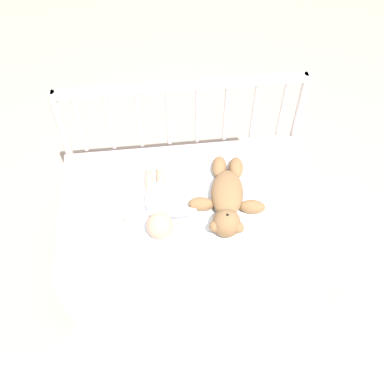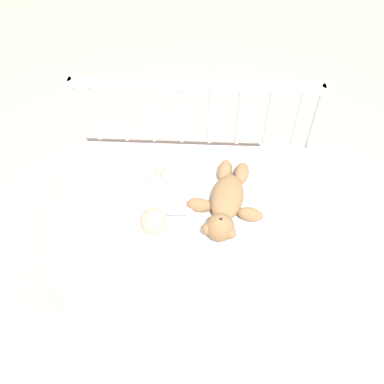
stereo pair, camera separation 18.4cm
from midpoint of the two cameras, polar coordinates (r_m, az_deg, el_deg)
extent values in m
plane|color=tan|center=(2.28, -2.35, -8.49)|extent=(12.00, 12.00, 0.00)
cube|color=#EDB7C6|center=(2.08, -2.55, -5.18)|extent=(1.16, 0.69, 0.47)
cylinder|color=beige|center=(2.24, -18.09, 4.06)|extent=(0.04, 0.04, 0.83)
cylinder|color=beige|center=(2.26, 10.89, 6.56)|extent=(0.04, 0.04, 0.83)
cube|color=beige|center=(1.92, -4.14, 13.79)|extent=(1.13, 0.03, 0.04)
cylinder|color=beige|center=(2.08, -17.23, 8.40)|extent=(0.02, 0.02, 0.32)
cylinder|color=beige|center=(2.05, -13.49, 8.84)|extent=(0.02, 0.02, 0.32)
cylinder|color=beige|center=(2.04, -9.67, 9.25)|extent=(0.02, 0.02, 0.32)
cylinder|color=beige|center=(2.03, -5.80, 9.63)|extent=(0.02, 0.02, 0.32)
cylinder|color=beige|center=(2.03, -1.92, 9.96)|extent=(0.02, 0.02, 0.32)
cylinder|color=beige|center=(2.04, 1.95, 10.25)|extent=(0.02, 0.02, 0.32)
cylinder|color=beige|center=(2.07, 5.75, 10.49)|extent=(0.02, 0.02, 0.32)
cylinder|color=beige|center=(2.09, 9.48, 10.67)|extent=(0.02, 0.02, 0.32)
cube|color=white|center=(1.88, -2.87, -1.57)|extent=(0.84, 0.54, 0.01)
ellipsoid|color=olive|center=(1.85, 1.89, -0.27)|extent=(0.18, 0.27, 0.10)
sphere|color=olive|center=(1.74, 1.63, -4.38)|extent=(0.12, 0.12, 0.12)
sphere|color=tan|center=(1.71, 1.65, -3.76)|extent=(0.05, 0.05, 0.05)
sphere|color=black|center=(1.70, 1.67, -3.35)|extent=(0.02, 0.02, 0.02)
sphere|color=olive|center=(1.73, 3.17, -4.97)|extent=(0.05, 0.05, 0.05)
sphere|color=olive|center=(1.73, 0.02, -4.80)|extent=(0.05, 0.05, 0.05)
ellipsoid|color=olive|center=(1.83, 5.21, -2.16)|extent=(0.12, 0.08, 0.06)
ellipsoid|color=olive|center=(1.84, -1.62, -1.79)|extent=(0.12, 0.08, 0.06)
ellipsoid|color=olive|center=(1.97, 3.23, 3.07)|extent=(0.09, 0.13, 0.07)
ellipsoid|color=olive|center=(1.97, 0.98, 3.19)|extent=(0.09, 0.13, 0.07)
ellipsoid|color=white|center=(1.85, -7.51, -1.35)|extent=(0.11, 0.21, 0.07)
sphere|color=tan|center=(1.75, -7.34, -4.64)|extent=(0.11, 0.11, 0.11)
ellipsoid|color=white|center=(1.76, -4.47, -2.91)|extent=(0.14, 0.04, 0.04)
ellipsoid|color=white|center=(1.84, -10.24, -3.21)|extent=(0.14, 0.04, 0.04)
sphere|color=tan|center=(1.83, -3.22, -2.66)|extent=(0.03, 0.03, 0.03)
sphere|color=tan|center=(1.84, -11.49, -3.51)|extent=(0.03, 0.03, 0.03)
ellipsoid|color=tan|center=(1.94, -6.89, 1.31)|extent=(0.04, 0.14, 0.04)
ellipsoid|color=tan|center=(1.95, -8.42, 1.15)|extent=(0.04, 0.14, 0.04)
sphere|color=tan|center=(1.99, -7.00, 2.74)|extent=(0.04, 0.04, 0.04)
sphere|color=tan|center=(1.99, -8.49, 2.58)|extent=(0.04, 0.04, 0.04)
camera|label=1|loc=(0.09, -92.87, -3.52)|focal=40.00mm
camera|label=2|loc=(0.09, 87.13, 3.52)|focal=40.00mm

